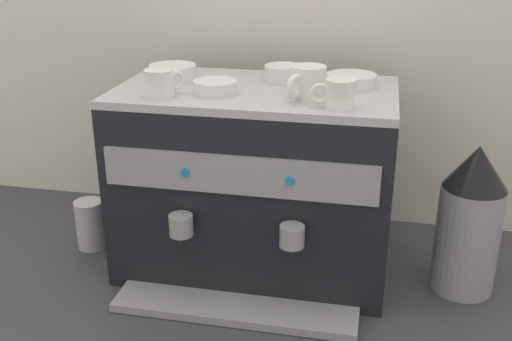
% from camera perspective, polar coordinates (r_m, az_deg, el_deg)
% --- Properties ---
extents(ground_plane, '(4.00, 4.00, 0.00)m').
position_cam_1_polar(ground_plane, '(1.67, 0.00, -8.47)').
color(ground_plane, '#38383D').
extents(tiled_backsplash_wall, '(2.80, 0.03, 1.18)m').
position_cam_1_polar(tiled_backsplash_wall, '(1.79, 2.28, 13.76)').
color(tiled_backsplash_wall, silver).
rests_on(tiled_backsplash_wall, ground_plane).
extents(espresso_machine, '(0.68, 0.50, 0.48)m').
position_cam_1_polar(espresso_machine, '(1.55, -0.03, -0.95)').
color(espresso_machine, black).
rests_on(espresso_machine, ground_plane).
extents(ceramic_cup_0, '(0.08, 0.12, 0.07)m').
position_cam_1_polar(ceramic_cup_0, '(1.39, 4.81, 8.28)').
color(ceramic_cup_0, white).
rests_on(ceramic_cup_0, espresso_machine).
extents(ceramic_cup_1, '(0.08, 0.09, 0.06)m').
position_cam_1_polar(ceramic_cup_1, '(1.41, -8.96, 8.14)').
color(ceramic_cup_1, white).
rests_on(ceramic_cup_1, espresso_machine).
extents(ceramic_cup_2, '(0.10, 0.06, 0.06)m').
position_cam_1_polar(ceramic_cup_2, '(1.32, 7.76, 7.17)').
color(ceramic_cup_2, white).
rests_on(ceramic_cup_2, espresso_machine).
extents(ceramic_bowl_0, '(0.10, 0.10, 0.04)m').
position_cam_1_polar(ceramic_bowl_0, '(1.54, 2.63, 9.07)').
color(ceramic_bowl_0, white).
rests_on(ceramic_bowl_0, espresso_machine).
extents(ceramic_bowl_1, '(0.12, 0.12, 0.04)m').
position_cam_1_polar(ceramic_bowl_1, '(1.57, -7.84, 9.07)').
color(ceramic_bowl_1, white).
rests_on(ceramic_bowl_1, espresso_machine).
extents(ceramic_bowl_2, '(0.12, 0.12, 0.03)m').
position_cam_1_polar(ceramic_bowl_2, '(1.51, 8.95, 8.35)').
color(ceramic_bowl_2, white).
rests_on(ceramic_bowl_2, espresso_machine).
extents(ceramic_bowl_3, '(0.10, 0.10, 0.03)m').
position_cam_1_polar(ceramic_bowl_3, '(1.43, -3.87, 7.82)').
color(ceramic_bowl_3, white).
rests_on(ceramic_bowl_3, espresso_machine).
extents(coffee_grinder, '(0.15, 0.15, 0.38)m').
position_cam_1_polar(coffee_grinder, '(1.55, 19.47, -4.42)').
color(coffee_grinder, '#939399').
rests_on(coffee_grinder, ground_plane).
extents(milk_pitcher, '(0.08, 0.08, 0.14)m').
position_cam_1_polar(milk_pitcher, '(1.76, -15.33, -4.90)').
color(milk_pitcher, '#B7B7BC').
rests_on(milk_pitcher, ground_plane).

